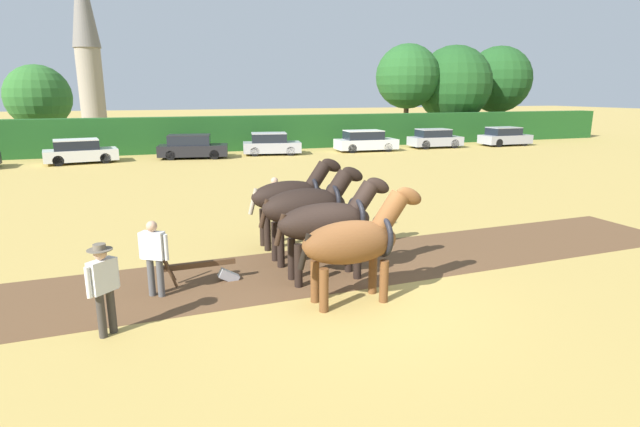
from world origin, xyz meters
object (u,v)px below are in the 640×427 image
tree_center_right (498,80)px  parked_car_center (192,147)px  tree_center (454,84)px  tree_center_left (408,77)px  parked_car_center_left (80,152)px  parked_car_right (365,141)px  draft_horse_lead_right (329,221)px  farmer_at_plow (154,253)px  church_spire (86,34)px  draft_horse_trail_right (292,196)px  draft_horse_lead_left (356,241)px  farmer_beside_team (275,200)px  tree_left (38,97)px  plow (206,269)px  farmer_onlooker_left (103,283)px  draft_horse_trail_left (309,206)px  parked_car_end_right (505,137)px  parked_car_far_right (435,139)px  parked_car_center_right (271,144)px

tree_center_right → parked_car_center: bearing=-162.4°
tree_center → tree_center_left: bearing=178.2°
parked_car_center_left → parked_car_right: parked_car_right is taller
draft_horse_lead_right → parked_car_right: 25.39m
tree_center_left → farmer_at_plow: 37.81m
tree_center_right → church_spire: bearing=148.1°
parked_car_center_left → parked_car_center: bearing=-7.4°
draft_horse_trail_right → parked_car_center: (-0.79, 20.12, -0.67)m
draft_horse_lead_right → tree_center_left: bearing=57.0°
draft_horse_lead_left → parked_car_right: bearing=63.6°
tree_center_right → church_spire: church_spire is taller
tree_center_right → farmer_beside_team: 41.65m
church_spire → parked_car_center_left: church_spire is taller
draft_horse_trail_right → farmer_at_plow: draft_horse_trail_right is taller
farmer_at_plow → parked_car_right: farmer_at_plow is taller
church_spire → tree_left: bearing=-93.6°
farmer_at_plow → draft_horse_trail_right: bearing=-23.6°
plow → farmer_onlooker_left: 2.77m
farmer_onlooker_left → farmer_beside_team: bearing=99.8°
draft_horse_trail_left → parked_car_end_right: (23.34, 21.32, -0.69)m
tree_center → parked_car_center_left: tree_center is taller
tree_center_right → parked_car_far_right: size_ratio=2.14×
farmer_at_plow → farmer_beside_team: 5.56m
plow → parked_car_center: (1.81, 22.23, 0.40)m
tree_center_right → draft_horse_trail_left: size_ratio=3.08×
farmer_onlooker_left → parked_car_right: farmer_onlooker_left is taller
tree_center_right → church_spire: size_ratio=0.42×
draft_horse_trail_right → farmer_onlooker_left: 6.05m
parked_car_far_right → draft_horse_lead_right: bearing=-123.9°
draft_horse_trail_left → parked_car_center_right: bearing=77.0°
tree_left → farmer_at_plow: tree_left is taller
church_spire → farmer_onlooker_left: 59.45m
tree_left → draft_horse_trail_right: (10.68, -29.26, -2.39)m
church_spire → parked_car_far_right: bearing=-52.3°
draft_horse_lead_left → farmer_onlooker_left: (-4.63, 0.09, -0.31)m
tree_center_left → church_spire: size_ratio=0.40×
draft_horse_trail_right → parked_car_center_right: bearing=76.2°
parked_car_center_left → parked_car_far_right: size_ratio=1.06×
farmer_beside_team → parked_car_right: bearing=63.5°
parked_car_center_left → farmer_at_plow: bearing=-89.0°
tree_center_right → plow: (-32.86, -32.07, -5.03)m
draft_horse_lead_right → parked_car_center: size_ratio=0.62×
draft_horse_trail_right → farmer_onlooker_left: bearing=-140.0°
draft_horse_trail_left → parked_car_far_right: 27.70m
tree_center_left → parked_car_end_right: tree_center_left is taller
draft_horse_lead_right → parked_car_center_left: draft_horse_lead_right is taller
tree_center_left → tree_center_right: (11.54, 2.32, -0.12)m
tree_center_left → draft_horse_trail_right: bearing=-124.1°
parked_car_center → parked_car_center_left: bearing=-168.7°
tree_center_right → tree_center_left: bearing=-168.6°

